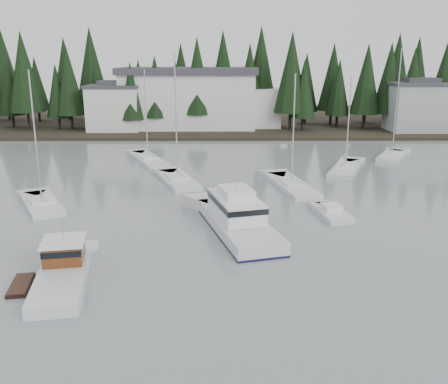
% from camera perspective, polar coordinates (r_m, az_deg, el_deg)
% --- Properties ---
extents(far_shore_land, '(240.00, 54.00, 1.00)m').
position_cam_1_polar(far_shore_land, '(108.78, -0.89, 8.23)').
color(far_shore_land, black).
rests_on(far_shore_land, ground).
extents(conifer_treeline, '(200.00, 22.00, 20.00)m').
position_cam_1_polar(conifer_treeline, '(97.88, -0.95, 7.42)').
color(conifer_treeline, black).
rests_on(conifer_treeline, ground).
extents(house_west, '(9.54, 7.42, 8.75)m').
position_cam_1_polar(house_west, '(92.34, -12.40, 9.49)').
color(house_west, silver).
rests_on(house_west, ground).
extents(house_east_a, '(10.60, 8.48, 9.25)m').
position_cam_1_polar(house_east_a, '(95.96, 21.32, 9.17)').
color(house_east_a, '#999EA0').
rests_on(house_east_a, ground).
extents(harbor_inn, '(29.50, 11.50, 10.90)m').
position_cam_1_polar(harbor_inn, '(93.67, -2.82, 10.59)').
color(harbor_inn, silver).
rests_on(harbor_inn, ground).
extents(lobster_boat_brown, '(5.39, 9.08, 4.31)m').
position_cam_1_polar(lobster_boat_brown, '(33.04, -18.12, -8.88)').
color(lobster_boat_brown, silver).
rests_on(lobster_boat_brown, ground).
extents(cabin_cruiser_center, '(6.94, 12.93, 5.31)m').
position_cam_1_polar(cabin_cruiser_center, '(40.04, 1.55, -3.32)').
color(cabin_cruiser_center, silver).
rests_on(cabin_cruiser_center, ground).
extents(sailboat_0, '(4.94, 10.85, 12.40)m').
position_cam_1_polar(sailboat_0, '(53.64, 7.70, 0.60)').
color(sailboat_0, silver).
rests_on(sailboat_0, ground).
extents(sailboat_1, '(6.82, 10.89, 12.42)m').
position_cam_1_polar(sailboat_1, '(67.26, -8.68, 3.59)').
color(sailboat_1, silver).
rests_on(sailboat_1, ground).
extents(sailboat_5, '(5.96, 9.67, 14.43)m').
position_cam_1_polar(sailboat_5, '(55.63, -5.33, 1.23)').
color(sailboat_5, silver).
rests_on(sailboat_5, ground).
extents(sailboat_6, '(6.47, 8.73, 12.96)m').
position_cam_1_polar(sailboat_6, '(49.48, -20.06, -1.47)').
color(sailboat_6, silver).
rests_on(sailboat_6, ground).
extents(sailboat_8, '(6.37, 10.40, 11.60)m').
position_cam_1_polar(sailboat_8, '(62.83, 13.70, 2.48)').
color(sailboat_8, silver).
rests_on(sailboat_8, ground).
extents(sailboat_9, '(6.36, 8.56, 15.04)m').
position_cam_1_polar(sailboat_9, '(72.37, 18.64, 3.82)').
color(sailboat_9, silver).
rests_on(sailboat_9, ground).
extents(runabout_1, '(3.06, 5.62, 1.42)m').
position_cam_1_polar(runabout_1, '(44.83, 12.14, -2.49)').
color(runabout_1, silver).
rests_on(runabout_1, ground).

